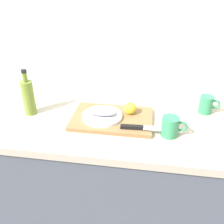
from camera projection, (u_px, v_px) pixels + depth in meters
name	position (u px, v px, depth m)	size (l,w,h in m)	color
back_wall	(94.00, 38.00, 1.44)	(3.20, 0.05, 2.50)	silver
kitchen_counter	(87.00, 181.00, 1.56)	(2.00, 0.60, 0.90)	#4C5159
cutting_board	(112.00, 119.00, 1.32)	(0.42, 0.28, 0.02)	olive
white_plate	(102.00, 116.00, 1.31)	(0.21, 0.21, 0.01)	white
fish_fillet	(102.00, 112.00, 1.30)	(0.16, 0.07, 0.04)	gray
chef_knife	(143.00, 128.00, 1.21)	(0.29, 0.04, 0.02)	silver
lemon_0	(130.00, 108.00, 1.33)	(0.06, 0.06, 0.06)	yellow
olive_oil_bottle	(28.00, 97.00, 1.34)	(0.06, 0.06, 0.25)	olive
coffee_mug_0	(206.00, 105.00, 1.37)	(0.11, 0.07, 0.10)	#338C59
coffee_mug_1	(171.00, 126.00, 1.18)	(0.12, 0.08, 0.10)	#338C59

